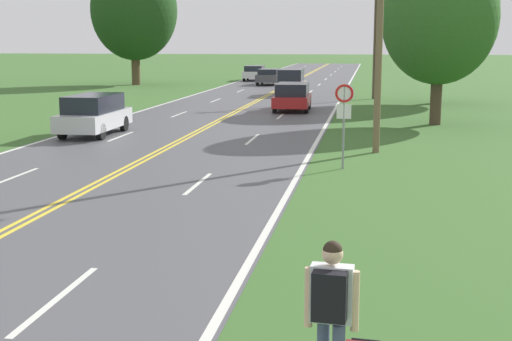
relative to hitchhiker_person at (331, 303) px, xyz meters
The scene contains 12 objects.
hitchhiker_person is the anchor object (origin of this frame).
traffic_sign 14.35m from the hitchhiker_person, 91.81° to the left, with size 0.60×0.10×2.62m.
utility_pole_midground 18.21m from the hitchhiker_person, 88.18° to the left, with size 1.80×0.24×9.59m.
utility_pole_far 41.54m from the hitchhiker_person, 89.32° to the left, with size 1.80×0.24×9.34m.
tree_behind_sign 39.10m from the hitchhiker_person, 83.54° to the left, with size 6.97×6.97×10.04m.
tree_mid_treeline 57.73m from the hitchhiker_person, 110.75° to the left, with size 7.53×7.53×10.81m.
tree_right_cluster 27.26m from the hitchhiker_person, 82.92° to the left, with size 5.30×5.30×7.96m.
car_silver_van_approaching 23.40m from the hitchhiker_person, 118.08° to the left, with size 1.88×4.51×1.68m.
car_red_hatchback_mid_near 32.53m from the hitchhiker_person, 97.09° to the left, with size 2.07×4.31×1.54m.
car_champagne_van_mid_far 44.24m from the hitchhiker_person, 97.02° to the left, with size 1.99×4.69×1.86m.
car_dark_grey_hatchback_receding 56.20m from the hitchhiker_person, 98.87° to the left, with size 1.93×4.20×1.40m.
car_white_suv_distant 62.98m from the hitchhiker_person, 100.10° to the left, with size 2.13×4.47×1.46m.
Camera 1 is at (7.39, -2.21, 3.90)m, focal length 50.00 mm.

